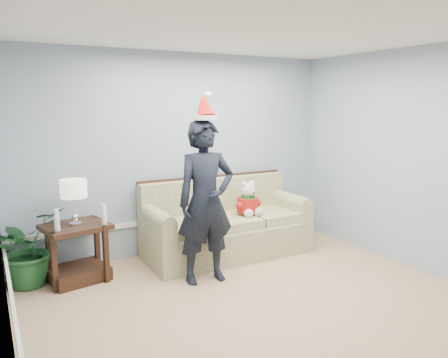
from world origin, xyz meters
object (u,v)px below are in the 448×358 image
teddy_bear (248,203)px  side_table (77,259)px  sofa (225,227)px  houseplant (27,248)px  table_lamp (74,191)px  man (206,202)px

teddy_bear → side_table: bearing=170.8°
sofa → houseplant: size_ratio=2.56×
sofa → side_table: size_ratio=2.78×
teddy_bear → table_lamp: bearing=171.4°
table_lamp → side_table: bearing=90.6°
man → side_table: bearing=155.2°
houseplant → teddy_bear: (2.72, -0.31, 0.28)m
houseplant → teddy_bear: 2.75m
sofa → side_table: sofa is taller
table_lamp → teddy_bear: 2.24m
side_table → man: size_ratio=0.43×
side_table → table_lamp: (0.00, -0.02, 0.81)m
man → teddy_bear: bearing=35.0°
man → houseplant: bearing=158.8°
sofa → side_table: (-1.95, 0.01, -0.11)m
side_table → teddy_bear: 2.26m
sofa → man: (-0.64, -0.71, 0.56)m
sofa → houseplant: sofa is taller
houseplant → teddy_bear: size_ratio=1.82×
houseplant → man: 2.06m
houseplant → man: bearing=-25.2°
side_table → man: man is taller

